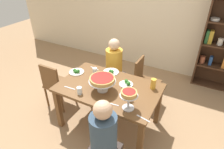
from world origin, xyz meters
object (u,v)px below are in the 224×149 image
salad_plate_near_diner (77,72)px  water_glass_clear_spare (95,71)px  chair_head_west (56,84)px  deep_dish_pizza_stand (102,80)px  salad_plate_far_diner (127,83)px  dining_table (109,92)px  cutlery_spare_fork (143,118)px  beer_glass_amber_tall (153,84)px  cutlery_knife_near (70,88)px  chair_far_right (144,80)px  personal_pizza_stand (129,95)px  cutlery_fork_far (94,68)px  diner_near_right (104,147)px  water_glass_clear_far (130,97)px  water_glass_clear_near (79,91)px  salad_plate_spare (111,72)px  cutlery_fork_near (112,104)px  diner_far_left (114,72)px

salad_plate_near_diner → water_glass_clear_spare: size_ratio=2.06×
chair_head_west → salad_plate_near_diner: size_ratio=3.62×
deep_dish_pizza_stand → salad_plate_far_diner: 0.40m
dining_table → cutlery_spare_fork: (0.66, -0.37, 0.10)m
beer_glass_amber_tall → cutlery_knife_near: bearing=-152.3°
chair_far_right → cutlery_spare_fork: chair_far_right is taller
cutlery_spare_fork → personal_pizza_stand: bearing=172.2°
salad_plate_near_diner → cutlery_fork_far: bearing=53.7°
salad_plate_near_diner → cutlery_knife_near: salad_plate_near_diner is taller
diner_near_right → water_glass_clear_far: (0.04, 0.62, 0.30)m
diner_near_right → chair_head_west: size_ratio=1.32×
chair_head_west → chair_far_right: 1.53m
beer_glass_amber_tall → water_glass_clear_spare: size_ratio=1.33×
chair_far_right → beer_glass_amber_tall: (0.29, -0.52, 0.33)m
chair_far_right → chair_head_west: bearing=-57.6°
water_glass_clear_near → water_glass_clear_far: bearing=17.0°
salad_plate_far_diner → water_glass_clear_spare: 0.57m
personal_pizza_stand → cutlery_fork_far: (-0.90, 0.63, -0.20)m
salad_plate_spare → cutlery_spare_fork: (0.82, -0.73, -0.01)m
diner_near_right → cutlery_fork_far: (-0.81, 1.10, 0.25)m
water_glass_clear_far → personal_pizza_stand: bearing=-73.2°
cutlery_fork_near → water_glass_clear_spare: bearing=133.8°
diner_near_right → chair_head_west: 1.54m
dining_table → water_glass_clear_far: bearing=-19.0°
beer_glass_amber_tall → cutlery_fork_near: 0.68m
salad_plate_near_diner → cutlery_fork_near: bearing=-25.3°
salad_plate_spare → beer_glass_amber_tall: (0.73, -0.10, 0.06)m
personal_pizza_stand → salad_plate_far_diner: 0.53m
water_glass_clear_near → personal_pizza_stand: bearing=3.5°
cutlery_spare_fork → cutlery_fork_near: bearing=-175.3°
cutlery_knife_near → salad_plate_spare: bearing=60.3°
diner_near_right → cutlery_spare_fork: size_ratio=6.39×
water_glass_clear_far → salad_plate_spare: bearing=137.9°
beer_glass_amber_tall → salad_plate_spare: bearing=172.3°
cutlery_fork_near → dining_table: bearing=120.3°
diner_far_left → cutlery_spare_fork: bearing=40.7°
water_glass_clear_near → chair_far_right: bearing=63.8°
cutlery_knife_near → cutlery_spare_fork: 1.14m
deep_dish_pizza_stand → chair_far_right: bearing=70.8°
personal_pizza_stand → water_glass_clear_near: personal_pizza_stand is taller
salad_plate_far_diner → water_glass_clear_far: 0.34m
salad_plate_near_diner → cutlery_fork_near: (0.87, -0.41, -0.02)m
diner_far_left → personal_pizza_stand: diner_far_left is taller
salad_plate_near_diner → water_glass_clear_spare: bearing=17.7°
diner_near_right → cutlery_knife_near: diner_near_right is taller
salad_plate_near_diner → cutlery_spare_fork: (1.31, -0.47, -0.02)m
salad_plate_far_diner → salad_plate_spare: bearing=152.2°
dining_table → cutlery_fork_near: size_ratio=8.04×
diner_far_left → water_glass_clear_spare: size_ratio=9.86×
chair_head_west → water_glass_clear_near: bearing=-21.6°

